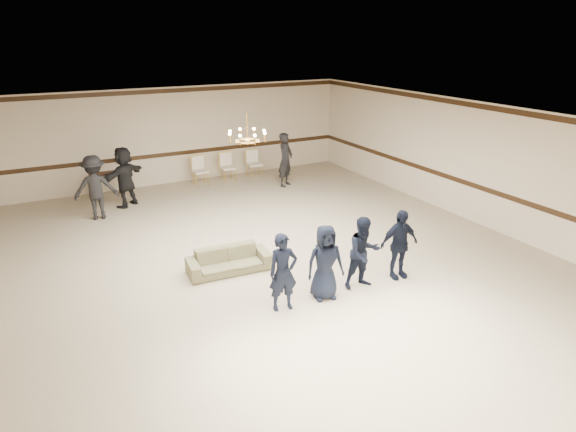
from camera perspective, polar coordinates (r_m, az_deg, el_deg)
name	(u,v)px	position (r m, az deg, el deg)	size (l,w,h in m)	color
room	(267,193)	(10.46, -2.49, 2.72)	(12.01, 14.01, 3.21)	#BDB091
chair_rail	(179,153)	(16.97, -12.70, 7.25)	(12.00, 0.02, 0.14)	black
crown_molding	(174,90)	(16.62, -13.28, 14.23)	(12.00, 0.02, 0.14)	black
chandelier	(247,127)	(11.03, -4.86, 10.46)	(0.94, 0.94, 0.89)	gold
boy_a	(283,272)	(8.87, -0.58, -6.68)	(0.55, 0.36, 1.50)	black
boy_b	(325,262)	(9.27, 4.40, -5.47)	(0.73, 0.48, 1.50)	black
boy_c	(364,253)	(9.74, 8.91, -4.32)	(0.73, 0.57, 1.50)	black
boy_d	(399,244)	(10.26, 12.98, -3.27)	(0.88, 0.37, 1.50)	black
settee	(229,260)	(10.52, -7.00, -5.20)	(1.78, 0.69, 0.52)	#797751
adult_left	(96,187)	(14.19, -21.77, 3.15)	(1.15, 0.66, 1.79)	black
adult_mid	(125,177)	(14.96, -18.71, 4.41)	(1.66, 0.53, 1.79)	black
adult_right	(286,160)	(16.12, -0.30, 6.66)	(0.65, 0.43, 1.79)	black
banquet_chair_left	(200,171)	(16.55, -10.33, 5.24)	(0.47, 0.47, 0.98)	beige
banquet_chair_mid	(228,167)	(16.86, -7.09, 5.71)	(0.47, 0.47, 0.98)	beige
banquet_chair_right	(255,164)	(17.22, -3.97, 6.15)	(0.47, 0.47, 0.98)	beige
console_table	(106,185)	(16.18, -20.68, 3.49)	(0.92, 0.39, 0.78)	black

